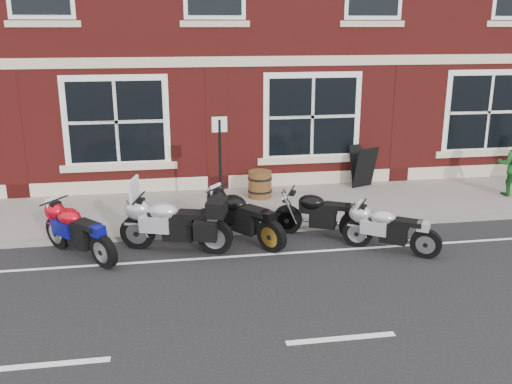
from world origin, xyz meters
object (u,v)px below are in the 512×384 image
(a_board_sign, at_px, (363,166))
(barrel_planter, at_px, (260,184))
(moto_naked_black, at_px, (319,212))
(parking_sign, at_px, (220,162))
(moto_sport_red, at_px, (79,229))
(moto_sport_silver, at_px, (390,227))
(moto_sport_black, at_px, (243,215))
(moto_touring_silver, at_px, (172,221))

(a_board_sign, height_order, barrel_planter, a_board_sign)
(moto_naked_black, height_order, parking_sign, parking_sign)
(moto_naked_black, bearing_deg, parking_sign, 89.76)
(moto_sport_red, bearing_deg, moto_sport_silver, -47.76)
(moto_sport_black, xyz_separation_m, moto_naked_black, (1.61, 0.05, -0.04))
(moto_touring_silver, relative_size, moto_naked_black, 1.16)
(moto_sport_red, xyz_separation_m, parking_sign, (2.84, 1.31, 0.90))
(moto_sport_silver, distance_m, parking_sign, 3.81)
(moto_touring_silver, bearing_deg, moto_naked_black, -65.56)
(moto_touring_silver, height_order, moto_sport_black, moto_touring_silver)
(moto_sport_silver, relative_size, parking_sign, 0.71)
(moto_sport_silver, bearing_deg, barrel_planter, 63.24)
(moto_sport_red, bearing_deg, moto_touring_silver, -39.91)
(moto_sport_silver, bearing_deg, moto_touring_silver, 114.93)
(moto_sport_silver, distance_m, barrel_planter, 4.11)
(moto_sport_silver, distance_m, a_board_sign, 4.33)
(moto_sport_red, height_order, moto_sport_black, moto_sport_black)
(moto_sport_silver, relative_size, a_board_sign, 1.51)
(barrel_planter, bearing_deg, parking_sign, -125.53)
(moto_sport_silver, height_order, a_board_sign, a_board_sign)
(moto_sport_red, distance_m, a_board_sign, 7.72)
(moto_touring_silver, distance_m, barrel_planter, 3.64)
(moto_sport_black, bearing_deg, a_board_sign, 3.01)
(moto_sport_silver, bearing_deg, a_board_sign, 22.44)
(moto_touring_silver, relative_size, a_board_sign, 2.00)
(moto_naked_black, bearing_deg, moto_touring_silver, 122.00)
(moto_sport_red, xyz_separation_m, moto_sport_silver, (5.93, -0.71, -0.06))
(a_board_sign, bearing_deg, moto_sport_silver, -124.22)
(moto_sport_black, height_order, a_board_sign, a_board_sign)
(moto_touring_silver, xyz_separation_m, moto_sport_red, (-1.76, -0.03, -0.05))
(moto_sport_red, bearing_deg, barrel_planter, -4.75)
(moto_sport_black, relative_size, moto_naked_black, 0.96)
(moto_touring_silver, height_order, a_board_sign, moto_touring_silver)
(moto_naked_black, distance_m, barrel_planter, 2.70)
(moto_touring_silver, bearing_deg, parking_sign, -21.42)
(moto_sport_red, distance_m, moto_sport_black, 3.19)
(parking_sign, bearing_deg, moto_touring_silver, -132.90)
(moto_sport_black, distance_m, barrel_planter, 2.75)
(a_board_sign, xyz_separation_m, barrel_planter, (-2.89, -0.60, -0.21))
(moto_sport_red, distance_m, moto_sport_silver, 5.97)
(barrel_planter, height_order, parking_sign, parking_sign)
(moto_sport_black, bearing_deg, barrel_planter, 34.81)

